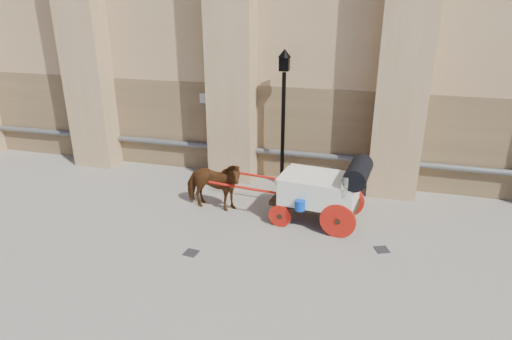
# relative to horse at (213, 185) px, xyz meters

# --- Properties ---
(ground) EXTENTS (90.00, 90.00, 0.00)m
(ground) POSITION_rel_horse_xyz_m (0.82, -1.21, -0.74)
(ground) COLOR slate
(ground) RESTS_ON ground
(horse) EXTENTS (1.77, 0.86, 1.47)m
(horse) POSITION_rel_horse_xyz_m (0.00, 0.00, 0.00)
(horse) COLOR #5A3116
(horse) RESTS_ON ground
(carriage) EXTENTS (4.32, 1.63, 1.85)m
(carriage) POSITION_rel_horse_xyz_m (3.07, -0.00, 0.26)
(carriage) COLOR black
(carriage) RESTS_ON ground
(street_lamp) EXTENTS (0.39, 0.39, 4.21)m
(street_lamp) POSITION_rel_horse_xyz_m (1.50, 2.20, 1.52)
(street_lamp) COLOR black
(street_lamp) RESTS_ON ground
(drain_grate_near) EXTENTS (0.36, 0.36, 0.01)m
(drain_grate_near) POSITION_rel_horse_xyz_m (0.26, -2.31, -0.73)
(drain_grate_near) COLOR black
(drain_grate_near) RESTS_ON ground
(drain_grate_far) EXTENTS (0.42, 0.42, 0.01)m
(drain_grate_far) POSITION_rel_horse_xyz_m (4.62, -1.00, -0.73)
(drain_grate_far) COLOR black
(drain_grate_far) RESTS_ON ground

